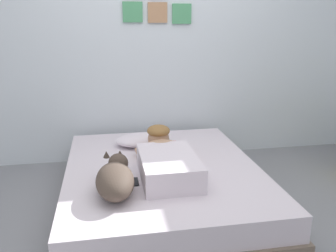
% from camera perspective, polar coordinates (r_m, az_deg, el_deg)
% --- Properties ---
extents(ground_plane, '(12.93, 12.93, 0.00)m').
position_cam_1_polar(ground_plane, '(2.79, 3.11, -15.32)').
color(ground_plane, gray).
extents(back_wall, '(4.46, 0.12, 2.50)m').
position_cam_1_polar(back_wall, '(3.83, -1.80, 13.24)').
color(back_wall, silver).
rests_on(back_wall, ground).
extents(bed, '(1.60, 1.94, 0.33)m').
position_cam_1_polar(bed, '(3.00, -0.91, -9.35)').
color(bed, '#726051').
rests_on(bed, ground).
extents(pillow, '(0.52, 0.32, 0.11)m').
position_cam_1_polar(pillow, '(3.38, -4.01, -2.23)').
color(pillow, silver).
rests_on(pillow, bed).
extents(person_lying, '(0.43, 0.92, 0.27)m').
position_cam_1_polar(person_lying, '(2.80, -0.40, -5.18)').
color(person_lying, silver).
rests_on(person_lying, bed).
extents(dog, '(0.26, 0.57, 0.21)m').
position_cam_1_polar(dog, '(2.49, -8.44, -8.32)').
color(dog, '#4C3D33').
rests_on(dog, bed).
extents(coffee_cup, '(0.12, 0.09, 0.07)m').
position_cam_1_polar(coffee_cup, '(3.26, 1.06, -3.24)').
color(coffee_cup, '#D84C47').
rests_on(coffee_cup, bed).
extents(cell_phone, '(0.07, 0.14, 0.01)m').
position_cam_1_polar(cell_phone, '(2.65, -5.51, -8.92)').
color(cell_phone, black).
rests_on(cell_phone, bed).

